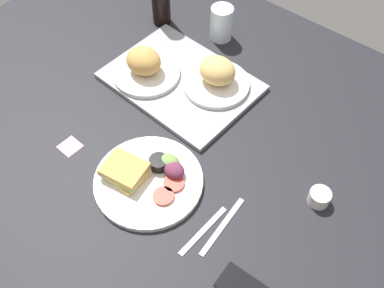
% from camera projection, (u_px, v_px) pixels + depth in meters
% --- Properties ---
extents(ground_plane, '(1.90, 1.50, 0.03)m').
position_uv_depth(ground_plane, '(180.00, 159.00, 1.28)').
color(ground_plane, black).
extents(serving_tray, '(0.47, 0.35, 0.02)m').
position_uv_depth(serving_tray, '(181.00, 82.00, 1.43)').
color(serving_tray, gray).
rests_on(serving_tray, ground_plane).
extents(bread_plate_near, '(0.21, 0.21, 0.09)m').
position_uv_depth(bread_plate_near, '(145.00, 66.00, 1.42)').
color(bread_plate_near, white).
rests_on(bread_plate_near, serving_tray).
extents(bread_plate_far, '(0.21, 0.21, 0.09)m').
position_uv_depth(bread_plate_far, '(217.00, 76.00, 1.39)').
color(bread_plate_far, white).
rests_on(bread_plate_far, serving_tray).
extents(plate_with_salad, '(0.29, 0.29, 0.05)m').
position_uv_depth(plate_with_salad, '(148.00, 177.00, 1.21)').
color(plate_with_salad, white).
rests_on(plate_with_salad, ground_plane).
extents(drinking_glass, '(0.08, 0.08, 0.12)m').
position_uv_depth(drinking_glass, '(221.00, 23.00, 1.53)').
color(drinking_glass, silver).
rests_on(drinking_glass, ground_plane).
extents(espresso_cup, '(0.06, 0.06, 0.04)m').
position_uv_depth(espresso_cup, '(319.00, 197.00, 1.17)').
color(espresso_cup, silver).
rests_on(espresso_cup, ground_plane).
extents(fork, '(0.02, 0.17, 0.01)m').
position_uv_depth(fork, '(203.00, 231.00, 1.13)').
color(fork, '#B7B7BC').
rests_on(fork, ground_plane).
extents(knife, '(0.03, 0.19, 0.01)m').
position_uv_depth(knife, '(222.00, 226.00, 1.14)').
color(knife, '#B7B7BC').
rests_on(knife, ground_plane).
extents(sticky_note, '(0.06, 0.06, 0.00)m').
position_uv_depth(sticky_note, '(70.00, 146.00, 1.29)').
color(sticky_note, pink).
rests_on(sticky_note, ground_plane).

